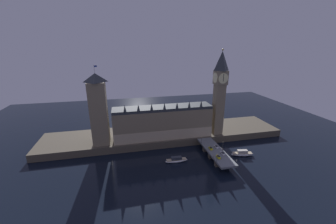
{
  "coord_description": "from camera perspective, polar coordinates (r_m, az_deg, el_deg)",
  "views": [
    {
      "loc": [
        -36.05,
        -136.6,
        85.0
      ],
      "look_at": [
        -1.05,
        20.0,
        32.14
      ],
      "focal_mm": 22.0,
      "sensor_mm": 36.0,
      "label": 1
    }
  ],
  "objects": [
    {
      "name": "ground_plane",
      "position": [
        164.88,
        1.92,
        -12.81
      ],
      "size": [
        400.0,
        400.0,
        0.0
      ],
      "primitive_type": "plane",
      "color": "black"
    },
    {
      "name": "boat_upstream",
      "position": [
        160.44,
        2.36,
        -13.14
      ],
      "size": [
        17.32,
        4.91,
        4.14
      ],
      "color": "white",
      "rests_on": "ground_plane"
    },
    {
      "name": "pedestrian_mid_walk",
      "position": [
        168.49,
        14.96,
        -9.97
      ],
      "size": [
        0.38,
        0.38,
        1.83
      ],
      "color": "black",
      "rests_on": "bridge"
    },
    {
      "name": "embankment",
      "position": [
        197.07,
        -0.91,
        -6.31
      ],
      "size": [
        220.0,
        42.0,
        6.29
      ],
      "color": "#4C4438",
      "rests_on": "ground_plane"
    },
    {
      "name": "street_lamp_near",
      "position": [
        151.9,
        13.42,
        -11.93
      ],
      "size": [
        1.34,
        0.6,
        6.03
      ],
      "color": "#2D3333",
      "rests_on": "bridge"
    },
    {
      "name": "street_lamp_far",
      "position": [
        175.56,
        9.28,
        -7.33
      ],
      "size": [
        1.34,
        0.6,
        6.04
      ],
      "color": "#2D3333",
      "rests_on": "bridge"
    },
    {
      "name": "victoria_tower",
      "position": [
        173.1,
        -18.65,
        0.61
      ],
      "size": [
        13.37,
        13.37,
        64.09
      ],
      "color": "#7F7056",
      "rests_on": "embankment"
    },
    {
      "name": "car_northbound_trail",
      "position": [
        157.79,
        13.77,
        -12.02
      ],
      "size": [
        2.04,
        4.38,
        1.56
      ],
      "color": "yellow",
      "rests_on": "bridge"
    },
    {
      "name": "car_southbound_lead",
      "position": [
        163.38,
        14.91,
        -11.02
      ],
      "size": [
        1.97,
        4.76,
        1.49
      ],
      "color": "silver",
      "rests_on": "bridge"
    },
    {
      "name": "street_lamp_mid",
      "position": [
        168.05,
        14.99,
        -8.71
      ],
      "size": [
        1.34,
        0.6,
        7.16
      ],
      "color": "#2D3333",
      "rests_on": "bridge"
    },
    {
      "name": "boat_downstream",
      "position": [
        178.49,
        19.85,
        -10.76
      ],
      "size": [
        18.24,
        8.1,
        4.79
      ],
      "color": "white",
      "rests_on": "ground_plane"
    },
    {
      "name": "car_northbound_lead",
      "position": [
        168.41,
        11.74,
        -9.83
      ],
      "size": [
        2.1,
        4.54,
        1.5
      ],
      "color": "yellow",
      "rests_on": "bridge"
    },
    {
      "name": "parliament_hall",
      "position": [
        181.0,
        -1.42,
        -2.75
      ],
      "size": [
        85.34,
        17.88,
        33.53
      ],
      "color": "#7F7056",
      "rests_on": "embankment"
    },
    {
      "name": "bridge",
      "position": [
        168.47,
        12.97,
        -10.9
      ],
      "size": [
        12.68,
        46.0,
        6.16
      ],
      "color": "slate",
      "rests_on": "ground_plane"
    },
    {
      "name": "clock_tower",
      "position": [
        186.07,
        14.09,
        5.68
      ],
      "size": [
        10.3,
        10.41,
        75.37
      ],
      "color": "#7F7056",
      "rests_on": "embankment"
    },
    {
      "name": "pedestrian_near_rail",
      "position": [
        157.99,
        12.56,
        -11.83
      ],
      "size": [
        0.38,
        0.38,
        1.61
      ],
      "color": "black",
      "rests_on": "bridge"
    },
    {
      "name": "car_southbound_trail",
      "position": [
        171.86,
        13.25,
        -9.33
      ],
      "size": [
        1.85,
        4.52,
        1.54
      ],
      "color": "white",
      "rests_on": "bridge"
    }
  ]
}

